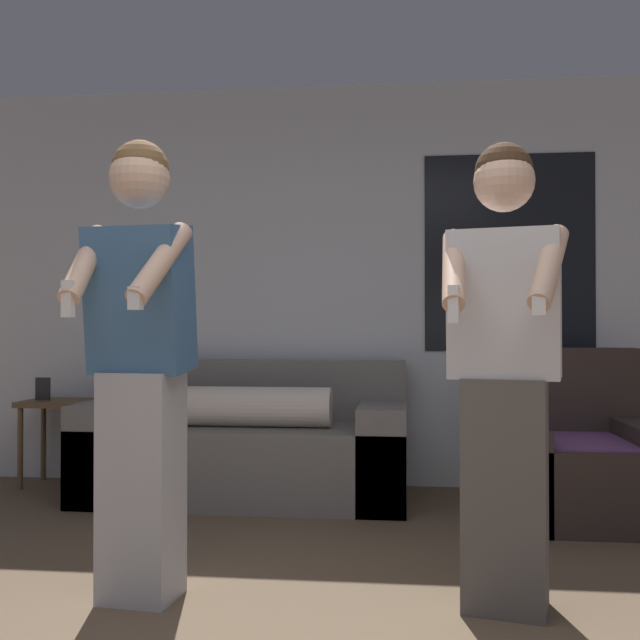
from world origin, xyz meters
name	(u,v)px	position (x,y,z in m)	size (l,w,h in m)	color
wall_back	(355,284)	(0.02, 3.35, 1.35)	(5.60, 0.07, 2.70)	silver
couch	(247,447)	(-0.63, 2.87, 0.31)	(1.97, 0.87, 0.84)	slate
armchair	(578,463)	(1.31, 2.62, 0.30)	(0.82, 0.93, 0.93)	#332823
side_table	(61,414)	(-1.94, 3.09, 0.47)	(0.49, 0.39, 0.72)	brown
person_left	(140,358)	(-0.67, 1.09, 0.93)	(0.43, 0.51, 1.78)	#B2B2B7
person_right	(505,368)	(0.72, 1.14, 0.90)	(0.48, 0.53, 1.74)	#56514C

